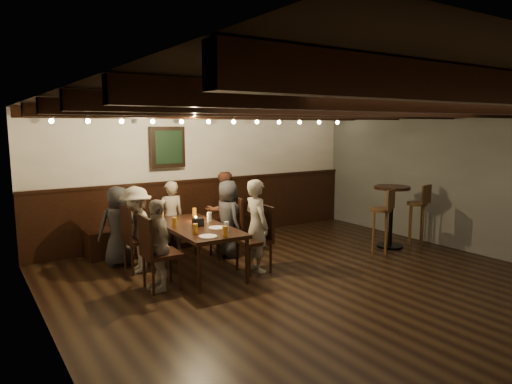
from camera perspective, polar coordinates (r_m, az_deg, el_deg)
room at (r=7.43m, az=-3.70°, el=0.14°), size 7.00×7.00×7.00m
dining_table at (r=6.72m, az=-7.41°, el=-4.68°), size 0.88×1.84×0.68m
chair_left_near at (r=6.97m, az=-14.35°, el=-7.11°), size 0.47×0.47×0.99m
chair_left_far at (r=6.15m, az=-11.86°, el=-9.13°), size 0.47×0.47×0.99m
chair_right_near at (r=7.50m, az=-3.71°, el=-5.84°), size 0.46×0.46×0.96m
chair_right_far at (r=6.74m, az=-0.13°, el=-7.44°), size 0.46×0.46×0.97m
person_bench_left at (r=7.28m, az=-16.83°, el=-4.07°), size 0.61×0.41×1.22m
person_bench_centre at (r=7.68m, az=-10.60°, el=-3.19°), size 0.46×0.31×1.23m
person_bench_right at (r=7.89m, az=-4.09°, el=-2.33°), size 0.67×0.53×1.35m
person_left_near at (r=6.89m, az=-14.68°, el=-4.52°), size 0.50×0.83×1.26m
person_left_far at (r=6.06m, az=-12.20°, el=-6.48°), size 0.32×0.71×1.20m
person_right_near at (r=7.44m, az=-3.53°, el=-3.34°), size 0.42×0.63×1.25m
person_right_far at (r=6.66m, az=0.09°, el=-4.22°), size 0.34×0.51×1.36m
pint_a at (r=7.24m, az=-11.72°, el=-2.84°), size 0.07×0.07×0.14m
pint_b at (r=7.38m, az=-7.70°, el=-2.52°), size 0.07×0.07×0.14m
pint_c at (r=6.68m, az=-10.14°, el=-3.73°), size 0.07×0.07×0.14m
pint_d at (r=7.00m, az=-5.85°, el=-3.09°), size 0.07×0.07×0.14m
pint_e at (r=6.21m, az=-7.61°, el=-4.58°), size 0.07×0.07×0.14m
pint_f at (r=6.30m, az=-3.73°, el=-4.34°), size 0.07×0.07×0.14m
pint_g at (r=6.01m, az=-3.89°, el=-4.95°), size 0.07×0.07×0.14m
plate_near at (r=6.03m, az=-6.02°, el=-5.55°), size 0.24×0.24×0.01m
plate_far at (r=6.52m, az=-4.90°, el=-4.48°), size 0.24×0.24×0.01m
condiment_caddy at (r=6.65m, az=-7.26°, el=-3.79°), size 0.15×0.10×0.12m
candle at (r=7.02m, az=-7.52°, el=-3.45°), size 0.05×0.05×0.05m
high_top_table at (r=8.29m, az=16.56°, el=-1.85°), size 0.61×0.61×1.09m
bar_stool_left at (r=7.84m, az=15.26°, el=-4.63°), size 0.38×0.39×1.10m
bar_stool_right at (r=8.63m, az=19.42°, el=-3.64°), size 0.35×0.37×1.10m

